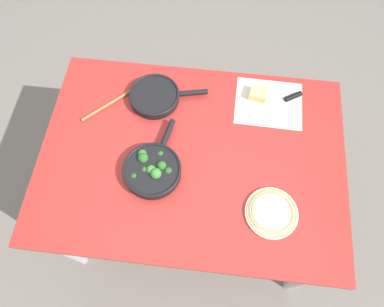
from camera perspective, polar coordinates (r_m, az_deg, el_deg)
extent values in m
plane|color=slate|center=(2.18, 0.00, -8.58)|extent=(14.00, 14.00, 0.00)
cube|color=#B72D28|center=(1.48, 0.00, -0.57)|extent=(1.31, 0.93, 0.03)
cylinder|color=#BCBCC1|center=(2.07, 18.02, 3.57)|extent=(0.05, 0.05, 0.73)
cylinder|color=#BCBCC1|center=(2.11, -15.10, 6.91)|extent=(0.05, 0.05, 0.73)
cylinder|color=#BCBCC1|center=(1.82, 18.53, -19.26)|extent=(0.05, 0.05, 0.73)
cylinder|color=#BCBCC1|center=(1.87, -20.76, -14.76)|extent=(0.05, 0.05, 0.73)
cylinder|color=black|center=(1.43, -6.60, -2.95)|extent=(0.24, 0.24, 0.05)
torus|color=black|center=(1.40, -6.70, -2.61)|extent=(0.24, 0.24, 0.01)
cylinder|color=black|center=(1.48, -4.06, 3.45)|extent=(0.05, 0.13, 0.02)
cylinder|color=#205218|center=(1.42, -3.91, -3.21)|extent=(0.01, 0.01, 0.02)
sphere|color=#286023|center=(1.40, -3.96, -2.91)|extent=(0.03, 0.03, 0.03)
cylinder|color=#357027|center=(1.43, -6.76, -3.06)|extent=(0.01, 0.01, 0.02)
sphere|color=#428438|center=(1.40, -6.87, -2.69)|extent=(0.04, 0.04, 0.04)
cylinder|color=#245B1C|center=(1.45, -5.19, -0.39)|extent=(0.01, 0.01, 0.02)
sphere|color=#2D6B28|center=(1.44, -5.24, -0.10)|extent=(0.03, 0.03, 0.03)
cylinder|color=#245B1C|center=(1.45, -8.01, -1.17)|extent=(0.02, 0.02, 0.02)
sphere|color=#2D6B28|center=(1.42, -8.15, -0.73)|extent=(0.04, 0.04, 0.04)
cylinder|color=#205218|center=(1.43, -9.55, -4.05)|extent=(0.01, 0.01, 0.02)
sphere|color=#286023|center=(1.41, -9.66, -3.79)|extent=(0.03, 0.03, 0.03)
cylinder|color=#205218|center=(1.43, -6.57, -2.99)|extent=(0.01, 0.01, 0.02)
sphere|color=#286023|center=(1.41, -6.66, -2.66)|extent=(0.04, 0.04, 0.04)
cylinder|color=#357027|center=(1.42, -5.94, -3.75)|extent=(0.02, 0.02, 0.03)
sphere|color=#428438|center=(1.39, -6.05, -3.33)|extent=(0.05, 0.05, 0.05)
cylinder|color=#245B1C|center=(1.43, -4.99, -2.39)|extent=(0.01, 0.01, 0.02)
sphere|color=#2D6B28|center=(1.41, -5.07, -2.01)|extent=(0.04, 0.04, 0.04)
cylinder|color=#2C6823|center=(1.46, -8.17, -0.44)|extent=(0.01, 0.01, 0.02)
sphere|color=#387A33|center=(1.44, -8.29, -0.05)|extent=(0.04, 0.04, 0.04)
cylinder|color=#245B1C|center=(1.43, -7.75, -2.98)|extent=(0.01, 0.01, 0.02)
sphere|color=#2D6B28|center=(1.42, -7.84, -2.71)|extent=(0.03, 0.03, 0.03)
cube|color=#AD7F4C|center=(1.40, -5.59, -5.78)|extent=(0.03, 0.04, 0.03)
cube|color=olive|center=(1.43, -6.62, -2.88)|extent=(0.03, 0.04, 0.03)
cube|color=#9E703D|center=(1.44, -5.34, -1.02)|extent=(0.04, 0.04, 0.03)
cube|color=#9E703D|center=(1.42, -8.27, -4.10)|extent=(0.04, 0.05, 0.03)
cube|color=#AD7F4C|center=(1.42, -6.56, -3.07)|extent=(0.04, 0.04, 0.03)
cube|color=olive|center=(1.44, -5.33, -1.33)|extent=(0.04, 0.04, 0.03)
cylinder|color=black|center=(1.60, -6.26, 9.38)|extent=(0.22, 0.22, 0.04)
torus|color=black|center=(1.59, -6.34, 9.78)|extent=(0.23, 0.23, 0.01)
cylinder|color=black|center=(1.60, 0.21, 10.11)|extent=(0.14, 0.05, 0.02)
cylinder|color=#EAD170|center=(1.60, -6.26, 9.36)|extent=(0.18, 0.18, 0.02)
cylinder|color=#996B42|center=(1.63, -13.06, 8.40)|extent=(0.25, 0.24, 0.02)
ellipsoid|color=#996B42|center=(1.67, -7.65, 11.78)|extent=(0.07, 0.07, 0.02)
cube|color=silver|center=(1.64, 12.66, 8.19)|extent=(0.31, 0.26, 0.00)
cube|color=silver|center=(1.62, 12.44, 7.42)|extent=(0.17, 0.12, 0.01)
cylinder|color=black|center=(1.67, 16.49, 9.10)|extent=(0.09, 0.06, 0.02)
cube|color=#EFD67A|center=(1.63, 11.00, 9.71)|extent=(0.09, 0.08, 0.04)
cylinder|color=white|center=(1.41, 13.09, -9.63)|extent=(0.21, 0.21, 0.01)
torus|color=gold|center=(1.41, 13.14, -9.57)|extent=(0.20, 0.20, 0.01)
cylinder|color=white|center=(1.40, 13.19, -9.50)|extent=(0.17, 0.17, 0.01)
torus|color=gold|center=(1.40, 13.24, -9.43)|extent=(0.17, 0.17, 0.01)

